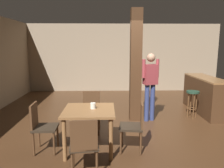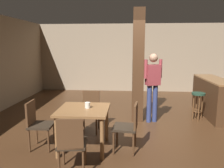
{
  "view_description": "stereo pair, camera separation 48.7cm",
  "coord_description": "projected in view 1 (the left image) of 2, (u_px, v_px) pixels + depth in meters",
  "views": [
    {
      "loc": [
        -0.72,
        -4.74,
        1.9
      ],
      "look_at": [
        -0.59,
        0.17,
        1.04
      ],
      "focal_mm": 35.0,
      "sensor_mm": 36.0,
      "label": 1
    },
    {
      "loc": [
        -0.23,
        -4.72,
        1.9
      ],
      "look_at": [
        -0.59,
        0.17,
        1.04
      ],
      "focal_mm": 35.0,
      "sensor_mm": 36.0,
      "label": 2
    }
  ],
  "objects": [
    {
      "name": "chair_south",
      "position": [
        84.0,
        144.0,
        3.16
      ],
      "size": [
        0.46,
        0.46,
        0.89
      ],
      "color": "#2D2319",
      "rests_on": "ground_plane"
    },
    {
      "name": "dining_table",
      "position": [
        89.0,
        117.0,
        3.95
      ],
      "size": [
        0.91,
        0.91,
        0.77
      ],
      "color": "brown",
      "rests_on": "ground_plane"
    },
    {
      "name": "ground_plane",
      "position": [
        138.0,
        130.0,
        5.01
      ],
      "size": [
        10.8,
        10.8,
        0.0
      ],
      "primitive_type": "plane",
      "color": "#422816"
    },
    {
      "name": "napkin_cup",
      "position": [
        93.0,
        106.0,
        3.96
      ],
      "size": [
        0.1,
        0.1,
        0.11
      ],
      "primitive_type": "cylinder",
      "color": "silver",
      "rests_on": "dining_table"
    },
    {
      "name": "wall_back",
      "position": [
        123.0,
        58.0,
        9.2
      ],
      "size": [
        8.0,
        0.1,
        2.8
      ],
      "primitive_type": "cube",
      "color": "gray",
      "rests_on": "ground_plane"
    },
    {
      "name": "chair_north",
      "position": [
        91.0,
        110.0,
        4.83
      ],
      "size": [
        0.43,
        0.43,
        0.89
      ],
      "color": "#2D2319",
      "rests_on": "ground_plane"
    },
    {
      "name": "chair_west",
      "position": [
        41.0,
        125.0,
        3.91
      ],
      "size": [
        0.43,
        0.43,
        0.89
      ],
      "color": "#2D2319",
      "rests_on": "ground_plane"
    },
    {
      "name": "pillar",
      "position": [
        136.0,
        66.0,
        5.5
      ],
      "size": [
        0.28,
        0.28,
        2.8
      ],
      "primitive_type": "cube",
      "color": "#422816",
      "rests_on": "ground_plane"
    },
    {
      "name": "bar_stool_near",
      "position": [
        193.0,
        98.0,
        5.79
      ],
      "size": [
        0.33,
        0.33,
        0.73
      ],
      "color": "#1E3828",
      "rests_on": "ground_plane"
    },
    {
      "name": "chair_east",
      "position": [
        135.0,
        124.0,
        3.95
      ],
      "size": [
        0.47,
        0.47,
        0.89
      ],
      "color": "#2D2319",
      "rests_on": "ground_plane"
    },
    {
      "name": "standing_person",
      "position": [
        150.0,
        82.0,
        5.47
      ],
      "size": [
        0.47,
        0.3,
        1.72
      ],
      "color": "maroon",
      "rests_on": "ground_plane"
    },
    {
      "name": "bar_counter",
      "position": [
        202.0,
        95.0,
        6.27
      ],
      "size": [
        0.56,
        1.96,
        1.02
      ],
      "color": "brown",
      "rests_on": "ground_plane"
    }
  ]
}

